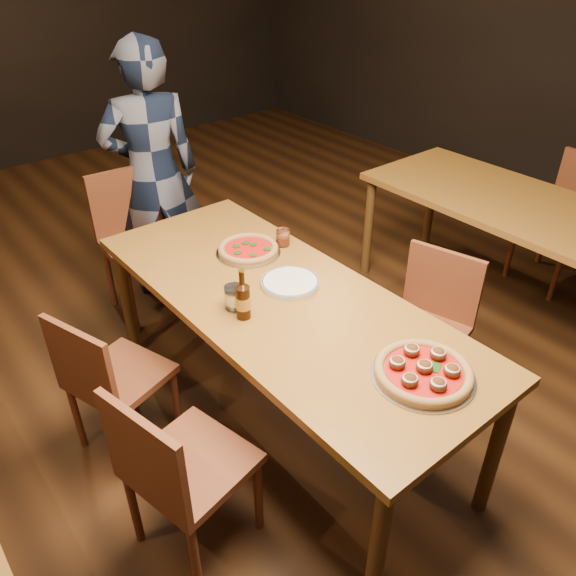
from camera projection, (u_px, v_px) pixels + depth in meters
ground at (282, 418)px, 2.86m from camera, size 9.00×9.00×0.00m
room_shell at (278, 18)px, 1.85m from camera, size 9.00×9.00×9.00m
table_main at (281, 310)px, 2.49m from camera, size 0.80×2.00×0.75m
table_right at (531, 218)px, 3.26m from camera, size 0.80×2.00×0.75m
chair_main_nw at (191, 463)px, 2.09m from camera, size 0.48×0.48×0.86m
chair_main_sw at (120, 374)px, 2.54m from camera, size 0.48×0.48×0.81m
chair_main_e at (423, 332)px, 2.79m from camera, size 0.47×0.47×0.83m
chair_end at (143, 245)px, 3.43m from camera, size 0.46×0.46×0.93m
chair_nbr_right at (560, 222)px, 3.72m from camera, size 0.47×0.47×0.91m
pizza_meatball at (424, 371)px, 2.00m from camera, size 0.37×0.37×0.07m
pizza_margherita at (248, 249)px, 2.76m from camera, size 0.32×0.32×0.04m
plate_stack at (290, 283)px, 2.52m from camera, size 0.26×0.26×0.03m
beer_bottle at (243, 301)px, 2.28m from camera, size 0.06×0.06×0.22m
water_glass at (234, 297)px, 2.35m from camera, size 0.08×0.08×0.10m
amber_glass at (283, 237)px, 2.82m from camera, size 0.07×0.07×0.09m
diner at (152, 175)px, 3.46m from camera, size 0.68×0.55×1.63m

